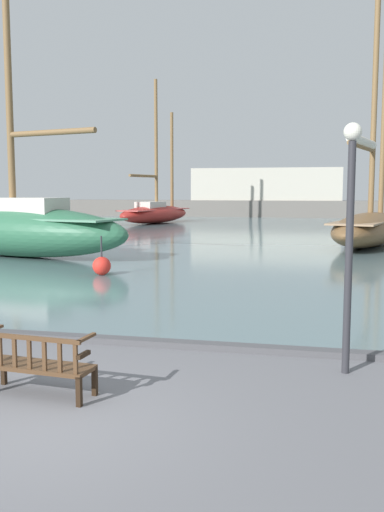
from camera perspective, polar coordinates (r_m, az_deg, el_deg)
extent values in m
plane|color=slate|center=(7.65, -15.23, -16.06)|extent=(160.00, 160.00, 0.00)
cube|color=slate|center=(50.42, 8.69, 3.23)|extent=(100.00, 80.00, 0.08)
cube|color=#4C4C50|center=(11.00, -5.79, -8.51)|extent=(40.00, 0.30, 0.12)
cube|color=black|center=(9.22, -18.31, -10.83)|extent=(0.08, 0.08, 0.42)
cube|color=black|center=(8.43, -9.70, -12.23)|extent=(0.08, 0.08, 0.42)
cube|color=black|center=(8.06, -11.23, -13.16)|extent=(0.08, 0.08, 0.42)
cube|color=#4C331E|center=(8.56, -15.07, -10.61)|extent=(1.64, 0.67, 0.06)
cube|color=#4C331E|center=(8.26, -16.00, -7.88)|extent=(1.60, 0.20, 0.06)
cube|color=#4C331E|center=(8.59, -18.64, -9.04)|extent=(0.06, 0.05, 0.41)
cube|color=#4C331E|center=(8.45, -17.32, -9.24)|extent=(0.06, 0.05, 0.41)
cube|color=#4C331E|center=(8.32, -15.95, -9.45)|extent=(0.06, 0.05, 0.41)
cube|color=#4C331E|center=(8.19, -14.54, -9.66)|extent=(0.06, 0.05, 0.41)
cube|color=#4C331E|center=(8.07, -13.08, -9.87)|extent=(0.06, 0.05, 0.41)
cube|color=#4C331E|center=(7.95, -11.57, -10.08)|extent=(0.06, 0.05, 0.41)
cube|color=black|center=(8.03, -10.80, -9.68)|extent=(0.09, 0.30, 0.06)
cube|color=#4C331E|center=(8.05, -10.52, -8.04)|extent=(0.10, 0.47, 0.04)
ellipsoid|color=maroon|center=(49.88, -3.71, 4.18)|extent=(5.34, 10.44, 1.53)
cube|color=#C6514C|center=(49.86, -3.72, 4.66)|extent=(4.34, 9.09, 0.08)
cube|color=beige|center=(49.21, -4.17, 5.06)|extent=(2.21, 3.00, 0.65)
cylinder|color=brown|center=(50.20, -3.61, 11.03)|extent=(0.29, 0.29, 11.05)
cylinder|color=brown|center=(48.29, -4.87, 7.99)|extent=(1.29, 4.08, 0.23)
cylinder|color=brown|center=(52.51, -2.03, 9.50)|extent=(0.29, 0.29, 8.60)
ellipsoid|color=#2D6647|center=(25.68, -16.94, 2.36)|extent=(11.46, 5.54, 2.15)
cube|color=#5B9375|center=(25.65, -16.98, 3.67)|extent=(10.00, 4.50, 0.08)
cube|color=beige|center=(25.07, -15.63, 4.69)|extent=(2.98, 2.22, 0.83)
cylinder|color=brown|center=(26.34, -17.93, 17.74)|extent=(0.29, 0.29, 12.74)
cylinder|color=brown|center=(24.45, -13.92, 11.90)|extent=(4.33, 1.29, 0.24)
ellipsoid|color=brown|center=(30.89, 17.27, 2.59)|extent=(5.67, 11.57, 1.70)
cube|color=#997A5B|center=(30.87, 17.30, 3.45)|extent=(4.63, 10.09, 0.08)
cylinder|color=brown|center=(31.59, 17.85, 16.27)|extent=(0.29, 0.29, 13.94)
cylinder|color=brown|center=(28.48, 16.65, 10.43)|extent=(1.64, 5.37, 0.23)
cylinder|color=silver|center=(28.49, 16.66, 10.89)|extent=(1.72, 4.90, 0.46)
cylinder|color=brown|center=(34.41, 18.67, 13.30)|extent=(0.29, 0.29, 11.42)
cylinder|color=#2D2D33|center=(9.28, 15.41, -0.35)|extent=(0.12, 0.12, 3.67)
sphere|color=silver|center=(9.26, 15.79, 11.88)|extent=(0.28, 0.28, 0.28)
sphere|color=red|center=(19.41, -9.02, -0.98)|extent=(0.62, 0.62, 0.62)
cylinder|color=#2D2D33|center=(19.33, -9.05, 0.96)|extent=(0.06, 0.06, 0.70)
cube|color=#66605B|center=(61.78, 9.43, 4.64)|extent=(48.81, 2.40, 1.86)
cube|color=#B7B2A3|center=(61.92, 7.37, 7.13)|extent=(15.95, 2.00, 3.44)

